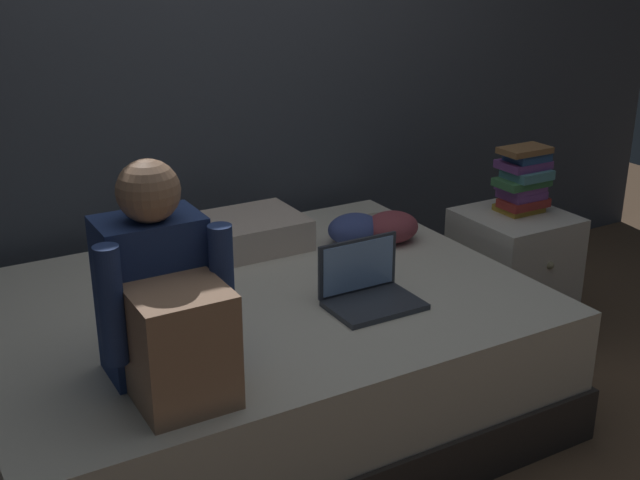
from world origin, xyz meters
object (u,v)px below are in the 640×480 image
object	(u,v)px
nightstand	(511,275)
person_sitting	(164,303)
clothes_pile	(373,228)
bed	(256,358)
book_stack	(523,180)
pillow	(236,235)
laptop	(368,289)

from	to	relation	value
nightstand	person_sitting	distance (m)	1.89
nightstand	clothes_pile	distance (m)	0.71
bed	book_stack	bearing A→B (deg)	2.70
bed	pillow	bearing A→B (deg)	73.60
bed	book_stack	world-z (taller)	book_stack
bed	pillow	size ratio (longest dim) A/B	3.57
book_stack	pillow	bearing A→B (deg)	162.16
nightstand	clothes_pile	bearing A→B (deg)	161.94
pillow	laptop	bearing A→B (deg)	-75.17
laptop	bed	bearing A→B (deg)	141.02
person_sitting	pillow	world-z (taller)	person_sitting
person_sitting	pillow	bearing A→B (deg)	54.92
bed	laptop	world-z (taller)	laptop
nightstand	person_sitting	xyz separation A→B (m)	(-1.77, -0.46, 0.47)
book_stack	laptop	bearing A→B (deg)	-162.41
bed	book_stack	xyz separation A→B (m)	(1.34, 0.06, 0.48)
laptop	clothes_pile	bearing A→B (deg)	54.76
person_sitting	laptop	distance (m)	0.83
nightstand	book_stack	distance (m)	0.44
book_stack	nightstand	bearing A→B (deg)	-154.51
nightstand	clothes_pile	size ratio (longest dim) A/B	1.53
nightstand	pillow	xyz separation A→B (m)	(-1.17, 0.40, 0.28)
bed	person_sitting	xyz separation A→B (m)	(-0.47, -0.41, 0.51)
person_sitting	pillow	size ratio (longest dim) A/B	1.17
laptop	book_stack	distance (m)	1.08
nightstand	pillow	distance (m)	1.27
person_sitting	pillow	xyz separation A→B (m)	(0.61, 0.86, -0.19)
laptop	pillow	distance (m)	0.73
pillow	person_sitting	bearing A→B (deg)	-125.08
book_stack	person_sitting	bearing A→B (deg)	-165.27
bed	laptop	size ratio (longest dim) A/B	6.25
pillow	book_stack	bearing A→B (deg)	-17.84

